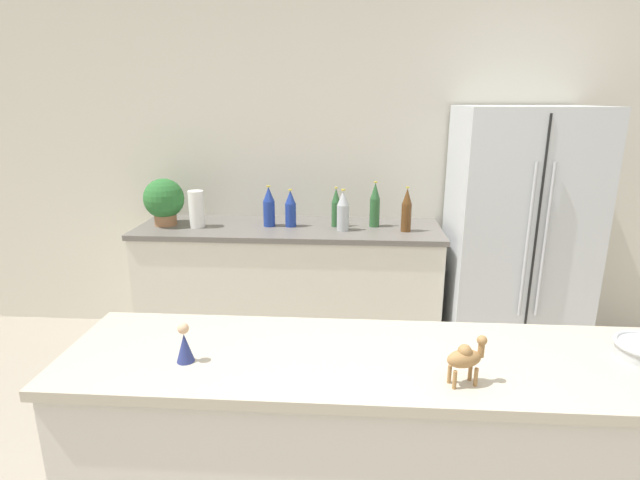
# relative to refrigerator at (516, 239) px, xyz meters

# --- Properties ---
(wall_back) EXTENTS (8.00, 0.06, 2.55)m
(wall_back) POSITION_rel_refrigerator_xyz_m (-1.08, 0.40, 0.43)
(wall_back) COLOR silver
(wall_back) RESTS_ON ground_plane
(back_counter) EXTENTS (2.09, 0.63, 0.89)m
(back_counter) POSITION_rel_refrigerator_xyz_m (-1.52, 0.07, -0.40)
(back_counter) COLOR silver
(back_counter) RESTS_ON ground_plane
(refrigerator) EXTENTS (0.84, 0.72, 1.70)m
(refrigerator) POSITION_rel_refrigerator_xyz_m (0.00, 0.00, 0.00)
(refrigerator) COLOR silver
(refrigerator) RESTS_ON ground_plane
(bar_counter) EXTENTS (2.03, 0.55, 0.95)m
(bar_counter) POSITION_rel_refrigerator_xyz_m (-1.00, -1.79, -0.38)
(bar_counter) COLOR beige
(bar_counter) RESTS_ON ground_plane
(potted_plant) EXTENTS (0.28, 0.28, 0.33)m
(potted_plant) POSITION_rel_refrigerator_xyz_m (-2.38, 0.05, 0.22)
(potted_plant) COLOR #9E6B47
(potted_plant) RESTS_ON back_counter
(paper_towel_roll) EXTENTS (0.10, 0.10, 0.25)m
(paper_towel_roll) POSITION_rel_refrigerator_xyz_m (-2.14, 0.01, 0.17)
(paper_towel_roll) COLOR white
(paper_towel_roll) RESTS_ON back_counter
(back_bottle_0) EXTENTS (0.06, 0.06, 0.27)m
(back_bottle_0) POSITION_rel_refrigerator_xyz_m (-1.19, 0.09, 0.17)
(back_bottle_0) COLOR #2D6033
(back_bottle_0) RESTS_ON back_counter
(back_bottle_1) EXTENTS (0.08, 0.08, 0.28)m
(back_bottle_1) POSITION_rel_refrigerator_xyz_m (-1.65, 0.07, 0.18)
(back_bottle_1) COLOR navy
(back_bottle_1) RESTS_ON back_counter
(back_bottle_2) EXTENTS (0.08, 0.08, 0.28)m
(back_bottle_2) POSITION_rel_refrigerator_xyz_m (-1.14, -0.01, 0.17)
(back_bottle_2) COLOR #B2B7BC
(back_bottle_2) RESTS_ON back_counter
(back_bottle_3) EXTENTS (0.07, 0.07, 0.31)m
(back_bottle_3) POSITION_rel_refrigerator_xyz_m (-0.93, 0.11, 0.19)
(back_bottle_3) COLOR #2D6033
(back_bottle_3) RESTS_ON back_counter
(back_bottle_4) EXTENTS (0.08, 0.08, 0.26)m
(back_bottle_4) POSITION_rel_refrigerator_xyz_m (-1.50, 0.07, 0.16)
(back_bottle_4) COLOR navy
(back_bottle_4) RESTS_ON back_counter
(back_bottle_5) EXTENTS (0.07, 0.07, 0.30)m
(back_bottle_5) POSITION_rel_refrigerator_xyz_m (-0.72, -0.01, 0.18)
(back_bottle_5) COLOR brown
(back_bottle_5) RESTS_ON back_counter
(camel_figurine) EXTENTS (0.12, 0.08, 0.15)m
(camel_figurine) POSITION_rel_refrigerator_xyz_m (-0.74, -1.94, 0.18)
(camel_figurine) COLOR olive
(camel_figurine) RESTS_ON bar_counter
(wise_man_figurine_blue) EXTENTS (0.06, 0.06, 0.13)m
(wise_man_figurine_blue) POSITION_rel_refrigerator_xyz_m (-1.60, -1.87, 0.15)
(wise_man_figurine_blue) COLOR navy
(wise_man_figurine_blue) RESTS_ON bar_counter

